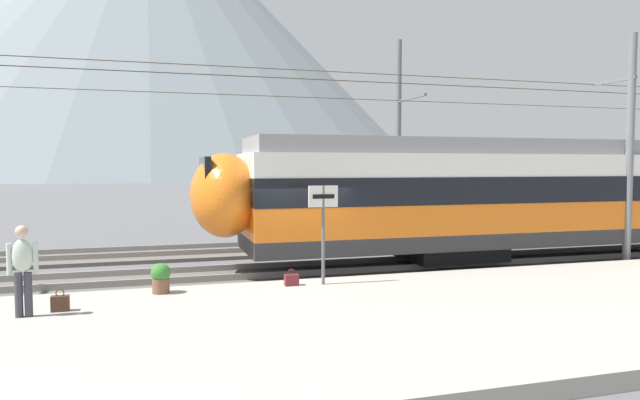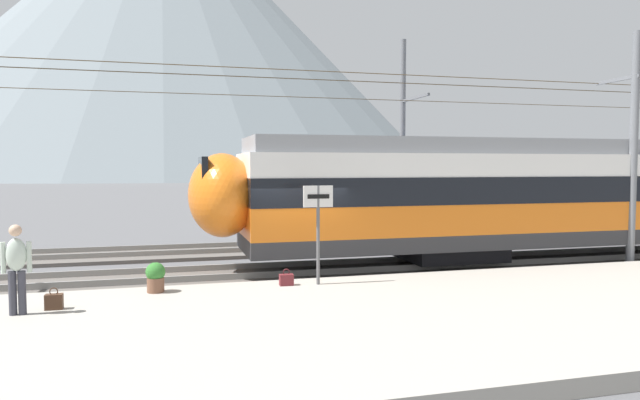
{
  "view_description": "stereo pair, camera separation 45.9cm",
  "coord_description": "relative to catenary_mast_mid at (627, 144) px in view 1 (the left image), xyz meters",
  "views": [
    {
      "loc": [
        -3.61,
        -14.26,
        3.07
      ],
      "look_at": [
        1.4,
        2.7,
        1.99
      ],
      "focal_mm": 31.83,
      "sensor_mm": 36.0,
      "label": 1
    },
    {
      "loc": [
        -3.16,
        -14.38,
        3.07
      ],
      "look_at": [
        1.4,
        2.7,
        1.99
      ],
      "focal_mm": 31.83,
      "sensor_mm": 36.0,
      "label": 2
    }
  ],
  "objects": [
    {
      "name": "potted_plant_platform_edge",
      "position": [
        -13.65,
        -1.19,
        -3.06
      ],
      "size": [
        0.42,
        0.42,
        0.66
      ],
      "color": "brown",
      "rests_on": "platform_slab"
    },
    {
      "name": "ground_plane",
      "position": [
        -10.17,
        0.38,
        -3.71
      ],
      "size": [
        400.0,
        400.0,
        0.0
      ],
      "primitive_type": "plane",
      "color": "#565659"
    },
    {
      "name": "track_near",
      "position": [
        -10.17,
        1.33,
        -3.64
      ],
      "size": [
        120.0,
        3.0,
        0.28
      ],
      "color": "#5B5651",
      "rests_on": "ground"
    },
    {
      "name": "platform_sign",
      "position": [
        -9.99,
        -1.3,
        -1.73
      ],
      "size": [
        0.7,
        0.08,
        2.31
      ],
      "color": "#59595B",
      "rests_on": "platform_slab"
    },
    {
      "name": "catenary_mast_far_side",
      "position": [
        -3.79,
        8.06,
        0.6
      ],
      "size": [
        49.34,
        2.61,
        8.32
      ],
      "color": "slate",
      "rests_on": "ground"
    },
    {
      "name": "passenger_walking",
      "position": [
        -16.09,
        -2.49,
        -2.48
      ],
      "size": [
        0.53,
        0.22,
        1.69
      ],
      "color": "#383842",
      "rests_on": "platform_slab"
    },
    {
      "name": "platform_slab",
      "position": [
        -10.17,
        -4.21,
        -3.57
      ],
      "size": [
        120.0,
        7.29,
        0.29
      ],
      "primitive_type": "cube",
      "color": "#A39E93",
      "rests_on": "ground"
    },
    {
      "name": "mountain_central_peak",
      "position": [
        -14.12,
        176.23,
        41.84
      ],
      "size": [
        174.63,
        174.63,
        91.11
      ],
      "primitive_type": "cone",
      "color": "slate",
      "rests_on": "ground"
    },
    {
      "name": "handbag_near_sign",
      "position": [
        -10.73,
        -1.23,
        -3.29
      ],
      "size": [
        0.32,
        0.18,
        0.39
      ],
      "color": "maroon",
      "rests_on": "platform_slab"
    },
    {
      "name": "catenary_mast_mid",
      "position": [
        0.0,
        0.0,
        0.0
      ],
      "size": [
        49.34,
        1.75,
        7.01
      ],
      "color": "slate",
      "rests_on": "ground"
    },
    {
      "name": "handbag_beside_passenger",
      "position": [
        -15.51,
        -2.23,
        -3.27
      ],
      "size": [
        0.32,
        0.18,
        0.43
      ],
      "color": "#472D1E",
      "rests_on": "platform_slab"
    },
    {
      "name": "track_far",
      "position": [
        -10.17,
        5.94,
        -3.64
      ],
      "size": [
        120.0,
        3.0,
        0.28
      ],
      "color": "#5B5651",
      "rests_on": "ground"
    }
  ]
}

